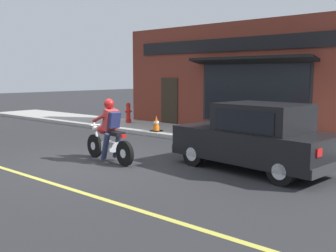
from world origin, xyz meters
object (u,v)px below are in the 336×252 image
object	(u,v)px
car_hatchback	(255,138)
fire_hydrant	(128,113)
motorcycle_with_rider	(109,135)
traffic_cone	(156,124)
trash_bin	(243,125)

from	to	relation	value
car_hatchback	fire_hydrant	bearing A→B (deg)	65.31
motorcycle_with_rider	fire_hydrant	world-z (taller)	motorcycle_with_rider
motorcycle_with_rider	car_hatchback	size ratio (longest dim) A/B	0.51
traffic_cone	trash_bin	bearing A→B (deg)	-85.94
trash_bin	traffic_cone	xyz separation A→B (m)	(-0.25, 3.50, -0.20)
motorcycle_with_rider	fire_hydrant	distance (m)	7.19
car_hatchback	motorcycle_with_rider	bearing A→B (deg)	115.60
motorcycle_with_rider	traffic_cone	size ratio (longest dim) A/B	3.36
traffic_cone	fire_hydrant	distance (m)	2.97
traffic_cone	fire_hydrant	size ratio (longest dim) A/B	0.68
motorcycle_with_rider	traffic_cone	bearing A→B (deg)	27.14
trash_bin	motorcycle_with_rider	bearing A→B (deg)	162.50
car_hatchback	fire_hydrant	distance (m)	8.95
fire_hydrant	car_hatchback	bearing A→B (deg)	-114.69
motorcycle_with_rider	car_hatchback	distance (m)	3.65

